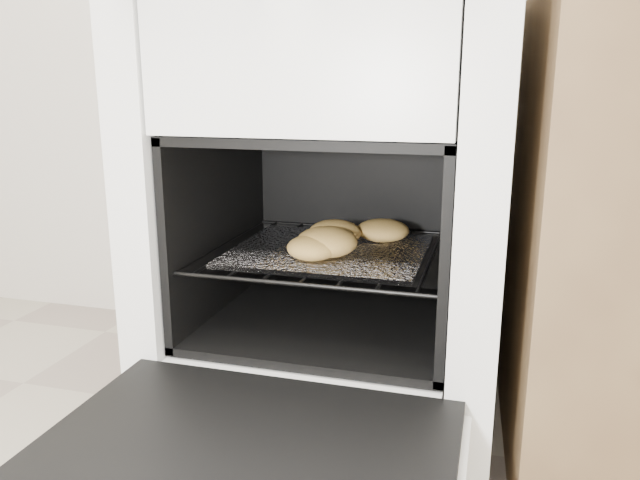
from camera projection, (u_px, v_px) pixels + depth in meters
The scene contains 5 objects.
stove at pixel (341, 196), 1.32m from camera, with size 0.67×0.74×1.02m.
oven_door at pixel (241, 465), 0.86m from camera, with size 0.60×0.47×0.04m.
oven_rack at pixel (332, 251), 1.27m from camera, with size 0.49×0.47×0.01m.
foil_sheet at pixel (329, 251), 1.25m from camera, with size 0.38×0.33×0.01m, color white.
baked_rolls at pixel (337, 239), 1.23m from camera, with size 0.24×0.30×0.06m.
Camera 1 is at (0.44, -0.13, 0.73)m, focal length 35.00 mm.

